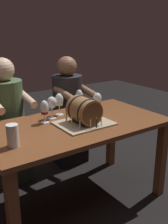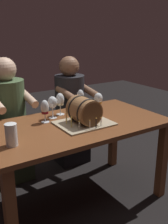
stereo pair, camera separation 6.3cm
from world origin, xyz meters
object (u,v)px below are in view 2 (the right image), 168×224
object	(u,v)px
person_seated_left	(9,126)
person_seated_right	(70,116)
wine_glass_white	(60,100)
beer_pint	(11,135)
wine_glass_amber	(98,99)
barrel_cake	(84,112)
wine_glass_rose	(80,97)
wine_glass_empty	(52,103)
dining_table	(76,135)
wine_glass_red	(45,108)

from	to	relation	value
person_seated_left	person_seated_right	size ratio (longest dim) A/B	1.02
wine_glass_white	beer_pint	size ratio (longest dim) A/B	1.29
wine_glass_amber	beer_pint	bearing A→B (deg)	-163.52
barrel_cake	beer_pint	size ratio (longest dim) A/B	2.82
wine_glass_amber	beer_pint	xyz separation A→B (m)	(-0.88, -0.26, -0.05)
wine_glass_rose	beer_pint	distance (m)	0.86
person_seated_left	person_seated_right	xyz separation A→B (m)	(0.67, -0.00, -0.03)
wine_glass_empty	wine_glass_amber	world-z (taller)	wine_glass_empty
dining_table	wine_glass_amber	size ratio (longest dim) A/B	8.02
barrel_cake	person_seated_right	distance (m)	0.84
wine_glass_red	beer_pint	distance (m)	0.47
wine_glass_empty	wine_glass_rose	distance (m)	0.30
wine_glass_red	person_seated_left	size ratio (longest dim) A/B	0.15
wine_glass_rose	person_seated_right	distance (m)	0.56
wine_glass_empty	wine_glass_rose	world-z (taller)	wine_glass_rose
wine_glass_red	wine_glass_rose	bearing A→B (deg)	13.41
person_seated_right	wine_glass_rose	bearing A→B (deg)	-107.69
dining_table	beer_pint	bearing A→B (deg)	-165.98
wine_glass_amber	person_seated_right	world-z (taller)	person_seated_right
wine_glass_empty	wine_glass_amber	bearing A→B (deg)	-12.65
barrel_cake	person_seated_left	xyz separation A→B (m)	(-0.38, 0.73, -0.26)
dining_table	person_seated_right	xyz separation A→B (m)	(0.34, 0.67, -0.09)
wine_glass_white	beer_pint	world-z (taller)	wine_glass_white
wine_glass_rose	wine_glass_red	size ratio (longest dim) A/B	1.09
barrel_cake	person_seated_right	world-z (taller)	person_seated_right
wine_glass_red	wine_glass_white	xyz separation A→B (m)	(0.20, 0.11, 0.01)
wine_glass_red	person_seated_right	xyz separation A→B (m)	(0.53, 0.52, -0.31)
wine_glass_red	wine_glass_amber	world-z (taller)	wine_glass_red
barrel_cake	beer_pint	distance (m)	0.62
wine_glass_rose	beer_pint	world-z (taller)	wine_glass_rose
wine_glass_empty	wine_glass_white	size ratio (longest dim) A/B	0.98
barrel_cake	beer_pint	xyz separation A→B (m)	(-0.61, -0.08, -0.03)
barrel_cake	wine_glass_amber	xyz separation A→B (m)	(0.26, 0.18, 0.03)
wine_glass_white	person_seated_right	distance (m)	0.62
barrel_cake	wine_glass_empty	distance (m)	0.30
person_seated_left	wine_glass_empty	bearing A→B (deg)	-62.71
wine_glass_rose	wine_glass_white	world-z (taller)	wine_glass_rose
wine_glass_empty	wine_glass_white	world-z (taller)	wine_glass_white
beer_pint	wine_glass_red	bearing A→B (deg)	37.80
wine_glass_white	wine_glass_rose	bearing A→B (deg)	-4.20
wine_glass_white	dining_table	bearing A→B (deg)	-90.50
wine_glass_empty	wine_glass_rose	xyz separation A→B (m)	(0.30, 0.03, -0.00)
barrel_cake	wine_glass_amber	bearing A→B (deg)	33.55
wine_glass_red	person_seated_right	bearing A→B (deg)	44.51
barrel_cake	wine_glass_empty	xyz separation A→B (m)	(-0.14, 0.27, 0.04)
barrel_cake	wine_glass_empty	world-z (taller)	barrel_cake
wine_glass_empty	wine_glass_amber	xyz separation A→B (m)	(0.40, -0.09, -0.01)
wine_glass_rose	wine_glass_amber	xyz separation A→B (m)	(0.11, -0.12, -0.01)
wine_glass_rose	dining_table	bearing A→B (deg)	-129.59
barrel_cake	person_seated_right	bearing A→B (deg)	68.09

